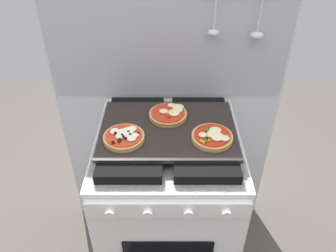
# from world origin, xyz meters

# --- Properties ---
(kitchen_backsplash) EXTENTS (1.10, 0.08, 1.55)m
(kitchen_backsplash) POSITION_xyz_m (0.00, 0.33, 0.79)
(kitchen_backsplash) COLOR silver
(kitchen_backsplash) RESTS_ON ground_plane
(stove) EXTENTS (0.60, 0.64, 0.90)m
(stove) POSITION_xyz_m (-0.00, -0.00, 0.45)
(stove) COLOR white
(stove) RESTS_ON ground_plane
(baking_tray) EXTENTS (0.54, 0.38, 0.02)m
(baking_tray) POSITION_xyz_m (0.00, 0.00, 0.91)
(baking_tray) COLOR black
(baking_tray) RESTS_ON stove
(pizza_left) EXTENTS (0.16, 0.16, 0.03)m
(pizza_left) POSITION_xyz_m (-0.17, -0.07, 0.93)
(pizza_left) COLOR tan
(pizza_left) RESTS_ON baking_tray
(pizza_right) EXTENTS (0.16, 0.16, 0.03)m
(pizza_right) POSITION_xyz_m (0.17, -0.07, 0.93)
(pizza_right) COLOR tan
(pizza_right) RESTS_ON baking_tray
(pizza_center) EXTENTS (0.16, 0.16, 0.03)m
(pizza_center) POSITION_xyz_m (0.01, 0.08, 0.93)
(pizza_center) COLOR #C18947
(pizza_center) RESTS_ON baking_tray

